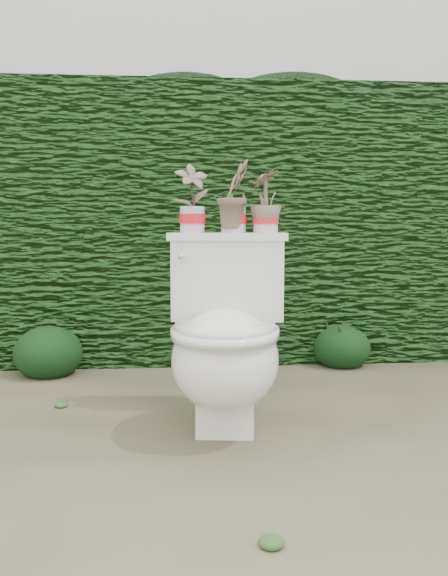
{
  "coord_description": "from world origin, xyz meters",
  "views": [
    {
      "loc": [
        -0.07,
        -2.29,
        0.82
      ],
      "look_at": [
        0.14,
        0.19,
        0.55
      ],
      "focal_mm": 38.0,
      "sensor_mm": 36.0,
      "label": 1
    }
  ],
  "objects": [
    {
      "name": "ground",
      "position": [
        0.0,
        0.0,
        0.0
      ],
      "size": [
        60.0,
        60.0,
        0.0
      ],
      "primitive_type": "plane",
      "color": "#797253",
      "rests_on": "ground"
    },
    {
      "name": "hedge",
      "position": [
        0.0,
        1.6,
        0.8
      ],
      "size": [
        8.0,
        1.0,
        1.6
      ],
      "primitive_type": "cube",
      "color": "#28581D",
      "rests_on": "ground"
    },
    {
      "name": "house_wall",
      "position": [
        0.6,
        6.0,
        2.0
      ],
      "size": [
        8.0,
        3.5,
        4.0
      ],
      "primitive_type": "cube",
      "color": "silver",
      "rests_on": "ground"
    },
    {
      "name": "toilet",
      "position": [
        0.13,
        0.05,
        0.36
      ],
      "size": [
        0.53,
        0.73,
        0.78
      ],
      "rotation": [
        0.0,
        0.0,
        -0.12
      ],
      "color": "white",
      "rests_on": "ground"
    },
    {
      "name": "potted_plant_left",
      "position": [
        0.01,
        0.31,
        0.91
      ],
      "size": [
        0.17,
        0.13,
        0.28
      ],
      "primitive_type": "imported",
      "rotation": [
        0.0,
        0.0,
        0.27
      ],
      "color": "#25792B",
      "rests_on": "toilet"
    },
    {
      "name": "potted_plant_center",
      "position": [
        0.19,
        0.29,
        0.92
      ],
      "size": [
        0.19,
        0.2,
        0.29
      ],
      "primitive_type": "imported",
      "rotation": [
        0.0,
        0.0,
        1.12
      ],
      "color": "#25792B",
      "rests_on": "toilet"
    },
    {
      "name": "potted_plant_right",
      "position": [
        0.32,
        0.27,
        0.9
      ],
      "size": [
        0.19,
        0.19,
        0.24
      ],
      "primitive_type": "imported",
      "rotation": [
        0.0,
        0.0,
        4.17
      ],
      "color": "#25792B",
      "rests_on": "toilet"
    },
    {
      "name": "liriope_clump_1",
      "position": [
        -0.75,
        1.0,
        0.15
      ],
      "size": [
        0.37,
        0.37,
        0.29
      ],
      "primitive_type": "ellipsoid",
      "color": "#163A14",
      "rests_on": "ground"
    },
    {
      "name": "liriope_clump_2",
      "position": [
        0.89,
        1.08,
        0.13
      ],
      "size": [
        0.33,
        0.33,
        0.26
      ],
      "primitive_type": "ellipsoid",
      "color": "#163A14",
      "rests_on": "ground"
    }
  ]
}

